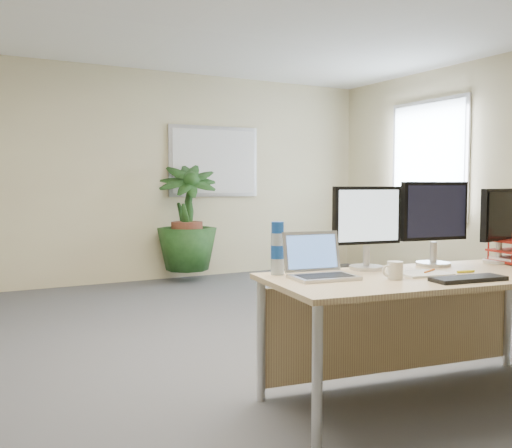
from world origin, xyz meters
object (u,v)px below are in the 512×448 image
desk (421,298)px  monitor_right (434,218)px  monitor_left (367,222)px  floor_plant (187,223)px  laptop (319,266)px

desk → monitor_right: size_ratio=3.83×
desk → monitor_left: bearing=134.5°
desk → floor_plant: 4.34m
desk → floor_plant: (0.26, 4.33, 0.17)m
laptop → monitor_left: bearing=13.8°
desk → monitor_right: (0.25, 0.14, 0.45)m
desk → laptop: 0.69m
monitor_left → monitor_right: (0.47, -0.08, 0.02)m
desk → monitor_left: size_ratio=4.05×
floor_plant → laptop: (-0.90, -4.21, 0.05)m
monitor_left → desk: bearing=-45.5°
desk → floor_plant: floor_plant is taller
desk → monitor_left: monitor_left is taller
monitor_left → monitor_right: size_ratio=0.95×
monitor_right → monitor_left: bearing=170.1°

